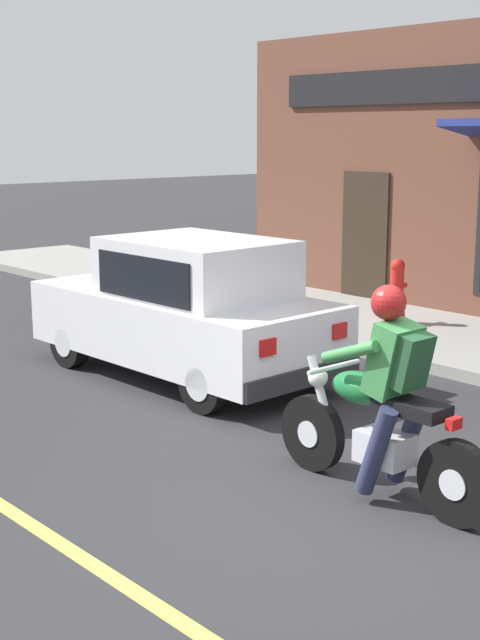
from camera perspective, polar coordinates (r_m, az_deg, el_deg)
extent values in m
plane|color=#2B2B2D|center=(6.64, 6.64, -12.08)|extent=(80.00, 80.00, 0.00)
cube|color=gray|center=(12.01, 11.33, -0.92)|extent=(2.60, 22.00, 0.14)
cube|color=#2D2319|center=(14.09, 7.98, 5.11)|extent=(0.04, 0.90, 2.10)
cylinder|color=black|center=(7.28, 4.65, -7.21)|extent=(0.11, 0.62, 0.62)
cylinder|color=silver|center=(7.28, 4.65, -7.21)|extent=(0.12, 0.22, 0.22)
cylinder|color=black|center=(6.45, 13.71, -10.11)|extent=(0.11, 0.62, 0.62)
cylinder|color=silver|center=(6.45, 13.71, -10.11)|extent=(0.12, 0.22, 0.22)
cube|color=silver|center=(6.78, 9.24, -8.07)|extent=(0.29, 0.40, 0.24)
ellipsoid|color=#196B33|center=(6.81, 7.73, -4.31)|extent=(0.31, 0.52, 0.24)
cube|color=black|center=(6.53, 10.90, -5.50)|extent=(0.27, 0.56, 0.10)
cylinder|color=silver|center=(7.12, 5.27, -5.00)|extent=(0.07, 0.33, 0.68)
cylinder|color=silver|center=(6.96, 6.03, -3.01)|extent=(0.56, 0.05, 0.04)
sphere|color=silver|center=(7.11, 5.01, -3.68)|extent=(0.16, 0.16, 0.16)
cylinder|color=silver|center=(6.71, 12.75, -9.36)|extent=(0.09, 0.55, 0.08)
cube|color=red|center=(6.33, 13.53, -6.47)|extent=(0.12, 0.06, 0.08)
cylinder|color=#282D4C|center=(6.60, 8.70, -8.27)|extent=(0.14, 0.35, 0.71)
cylinder|color=#282D4C|center=(6.86, 10.67, -7.54)|extent=(0.14, 0.35, 0.71)
cube|color=#387F42|center=(6.55, 9.77, -2.49)|extent=(0.34, 0.33, 0.57)
cylinder|color=#387F42|center=(6.54, 7.05, -2.06)|extent=(0.10, 0.52, 0.26)
cylinder|color=#387F42|center=(6.84, 9.30, -1.52)|extent=(0.10, 0.52, 0.26)
sphere|color=#A51919|center=(6.50, 9.49, 1.11)|extent=(0.26, 0.26, 0.26)
cube|color=#1E4728|center=(6.45, 10.88, -2.58)|extent=(0.28, 0.24, 0.42)
cylinder|color=black|center=(10.57, -10.86, -1.37)|extent=(0.19, 0.60, 0.60)
cylinder|color=silver|center=(10.57, -10.86, -1.37)|extent=(0.21, 0.33, 0.33)
cylinder|color=black|center=(11.38, -4.74, -0.25)|extent=(0.19, 0.60, 0.60)
cylinder|color=silver|center=(11.38, -4.74, -0.25)|extent=(0.21, 0.33, 0.33)
cylinder|color=black|center=(8.70, -2.31, -4.05)|extent=(0.19, 0.60, 0.60)
cylinder|color=silver|center=(8.70, -2.31, -4.05)|extent=(0.21, 0.33, 0.33)
cylinder|color=black|center=(9.66, 4.16, -2.44)|extent=(0.19, 0.60, 0.60)
cylinder|color=silver|center=(9.66, 4.16, -2.44)|extent=(0.21, 0.33, 0.33)
cube|color=silver|center=(9.96, -3.71, -0.22)|extent=(1.73, 3.74, 0.70)
cube|color=silver|center=(9.66, -2.82, 3.26)|extent=(1.48, 1.93, 0.66)
cube|color=black|center=(10.34, -5.95, 3.51)|extent=(1.33, 0.38, 0.51)
cube|color=black|center=(9.22, -6.26, 2.66)|extent=(0.07, 1.52, 0.46)
cube|color=black|center=(10.14, 0.31, 3.58)|extent=(0.07, 1.52, 0.46)
cube|color=silver|center=(11.15, -11.85, 1.48)|extent=(0.24, 0.05, 0.14)
cube|color=red|center=(8.25, 1.77, -1.76)|extent=(0.20, 0.04, 0.16)
cube|color=silver|center=(11.70, -7.60, 2.11)|extent=(0.24, 0.05, 0.14)
cube|color=red|center=(8.98, 6.38, -0.70)|extent=(0.20, 0.04, 0.16)
cube|color=#28282B|center=(11.46, -9.53, -0.04)|extent=(1.61, 0.16, 0.20)
cube|color=#28282B|center=(8.73, 3.99, -3.67)|extent=(1.61, 0.16, 0.20)
cylinder|color=red|center=(12.37, 9.95, 0.21)|extent=(0.24, 0.24, 0.16)
cylinder|color=red|center=(12.30, 10.01, 1.90)|extent=(0.18, 0.18, 0.58)
sphere|color=red|center=(12.25, 10.07, 3.42)|extent=(0.20, 0.20, 0.20)
cylinder|color=red|center=(12.19, 9.64, 2.06)|extent=(0.10, 0.08, 0.08)
cylinder|color=red|center=(12.39, 10.39, 2.19)|extent=(0.10, 0.08, 0.08)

